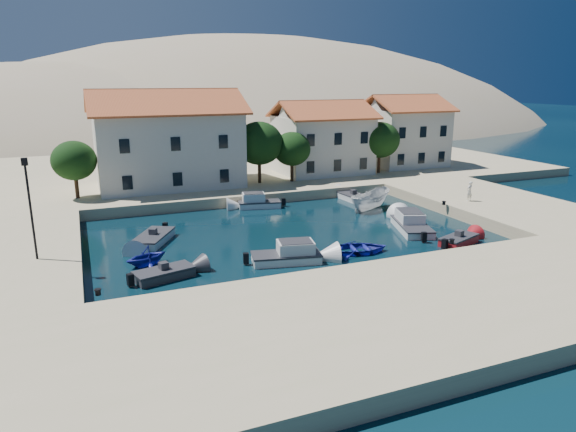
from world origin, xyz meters
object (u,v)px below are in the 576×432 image
(cabin_cruiser_south, at_px, (286,255))
(boat_east, at_px, (370,209))
(building_mid, at_px, (322,136))
(building_right, at_px, (404,130))
(lamppost, at_px, (29,199))
(rowboat_south, at_px, (358,252))
(cabin_cruiser_east, at_px, (412,225))
(building_left, at_px, (167,137))
(pedestrian, at_px, (469,191))

(cabin_cruiser_south, height_order, boat_east, cabin_cruiser_south)
(building_mid, distance_m, cabin_cruiser_south, 29.15)
(building_right, bearing_deg, cabin_cruiser_south, -135.85)
(building_right, xyz_separation_m, lamppost, (-41.50, -22.00, -0.72))
(rowboat_south, height_order, boat_east, boat_east)
(cabin_cruiser_east, xyz_separation_m, boat_east, (0.49, 7.20, -0.48))
(building_right, bearing_deg, boat_east, -132.10)
(building_mid, xyz_separation_m, cabin_cruiser_south, (-14.57, -24.80, -4.75))
(building_left, distance_m, cabin_cruiser_east, 26.45)
(boat_east, bearing_deg, pedestrian, -140.66)
(building_right, xyz_separation_m, boat_east, (-14.08, -15.58, -5.47))
(lamppost, relative_size, rowboat_south, 1.50)
(building_mid, distance_m, cabin_cruiser_east, 22.44)
(building_right, height_order, pedestrian, building_right)
(cabin_cruiser_south, bearing_deg, lamppost, 177.52)
(building_right, xyz_separation_m, rowboat_south, (-21.20, -25.83, -5.47))
(boat_east, xyz_separation_m, pedestrian, (7.82, -4.06, 1.90))
(building_mid, relative_size, building_right, 1.11)
(pedestrian, bearing_deg, cabin_cruiser_south, -1.92)
(building_right, xyz_separation_m, cabin_cruiser_east, (-14.57, -22.78, -5.00))
(lamppost, bearing_deg, pedestrian, 3.83)
(lamppost, relative_size, boat_east, 1.21)
(cabin_cruiser_south, bearing_deg, boat_east, 51.06)
(building_mid, xyz_separation_m, pedestrian, (5.74, -18.64, -3.32))
(building_mid, height_order, lamppost, building_mid)
(building_right, bearing_deg, rowboat_south, -129.38)
(cabin_cruiser_south, relative_size, rowboat_south, 1.16)
(cabin_cruiser_east, bearing_deg, lamppost, 107.74)
(cabin_cruiser_east, bearing_deg, cabin_cruiser_south, 123.51)
(cabin_cruiser_south, xyz_separation_m, pedestrian, (20.31, 6.16, 1.43))
(building_right, relative_size, cabin_cruiser_east, 1.64)
(building_left, bearing_deg, building_right, 3.81)
(lamppost, bearing_deg, building_left, 60.10)
(building_left, height_order, cabin_cruiser_south, building_left)
(building_mid, height_order, boat_east, building_mid)
(lamppost, height_order, cabin_cruiser_south, lamppost)
(pedestrian, bearing_deg, building_mid, -91.68)
(lamppost, relative_size, pedestrian, 3.46)
(cabin_cruiser_east, distance_m, boat_east, 7.23)
(rowboat_south, xyz_separation_m, cabin_cruiser_east, (6.63, 3.05, 0.48))
(rowboat_south, distance_m, pedestrian, 16.28)
(building_mid, distance_m, lamppost, 36.21)
(cabin_cruiser_south, bearing_deg, pedestrian, 28.66)
(cabin_cruiser_east, xyz_separation_m, pedestrian, (8.31, 3.14, 1.43))
(rowboat_south, relative_size, pedestrian, 2.30)
(lamppost, bearing_deg, cabin_cruiser_east, -1.66)
(cabin_cruiser_south, distance_m, boat_east, 16.14)
(pedestrian, bearing_deg, lamppost, -14.96)
(rowboat_south, bearing_deg, cabin_cruiser_east, -53.95)
(building_right, bearing_deg, lamppost, -152.07)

